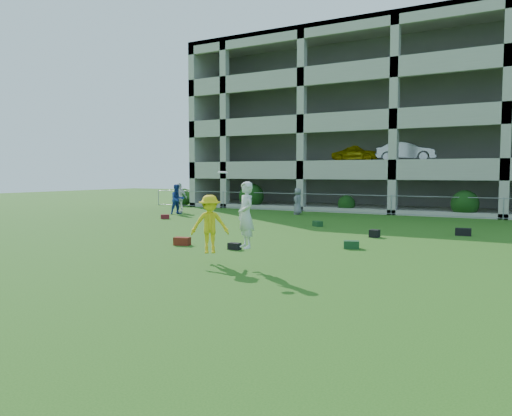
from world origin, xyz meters
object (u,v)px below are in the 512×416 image
Objects in this scene: crate_d at (375,234)px; frisbee_contest at (221,221)px; bystander_b at (179,198)px; parking_garage at (423,125)px; bystander_c at (298,201)px; bystander_a at (177,199)px.

frisbee_contest is at bearing -104.51° from crate_d.
bystander_b is 5.37× the size of crate_d.
parking_garage is (-0.12, 27.10, 4.82)m from frisbee_contest.
parking_garage is at bearing 96.29° from crate_d.
crate_d is (7.15, -8.25, -0.65)m from bystander_c.
bystander_c is 0.05× the size of parking_garage.
bystander_b is 1.18× the size of bystander_c.
parking_garage reaches higher than bystander_b.
frisbee_contest is (12.23, -13.56, 0.25)m from bystander_b.
bystander_b is (-0.66, 1.02, 0.03)m from bystander_a.
bystander_a is at bearing -70.06° from bystander_c.
frisbee_contest reaches higher than bystander_b.
frisbee_contest reaches higher than crate_d.
parking_garage is at bearing 42.20° from bystander_b.
bystander_b reaches higher than crate_d.
frisbee_contest is at bearing 9.33° from bystander_c.
crate_d is 0.01× the size of parking_garage.
crate_d is 20.31m from parking_garage.
frisbee_contest is at bearing -53.93° from bystander_b.
bystander_c is at bearing 13.14° from bystander_b.
bystander_a is 14.41m from crate_d.
bystander_c is at bearing 130.89° from crate_d.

